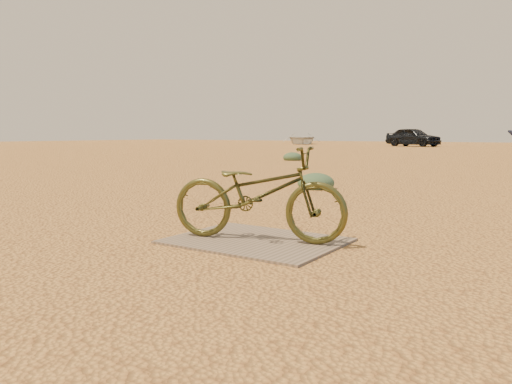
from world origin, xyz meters
The scene contains 7 objects.
ground centered at (0.00, 0.00, 0.00)m, with size 120.00×120.00×0.00m, color gold.
plywood_board centered at (-0.08, 0.41, 0.01)m, with size 1.56×1.20×0.02m, color #836B57.
bicycle centered at (-0.06, 0.41, 0.47)m, with size 0.59×1.69×0.89m, color #46441B.
car centered at (-9.18, 36.84, 0.75)m, with size 1.77×4.41×1.50m, color black.
boat_near_left centered at (-20.83, 39.71, 0.55)m, with size 3.78×5.29×1.10m, color beige.
kale_a centered at (-1.70, 4.88, 0.00)m, with size 0.69×0.69×0.38m, color #486243.
kale_c centered at (-6.92, 13.25, 0.00)m, with size 0.73×0.73×0.40m, color #486243.
Camera 1 is at (2.48, -3.45, 1.02)m, focal length 35.00 mm.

